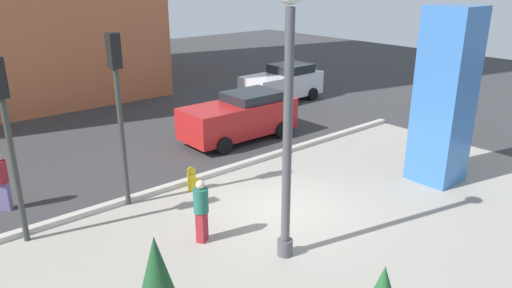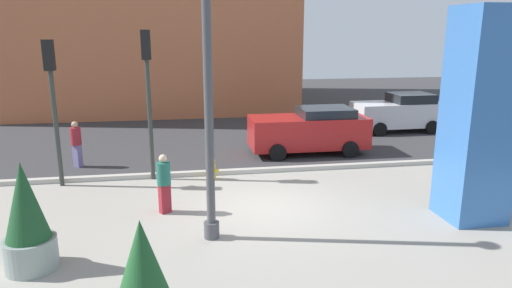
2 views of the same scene
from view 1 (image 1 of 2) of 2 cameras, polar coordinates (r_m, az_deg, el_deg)
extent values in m
plane|color=#38383A|center=(16.46, -6.58, -2.72)|extent=(60.00, 60.00, 0.00)
cube|color=#9E998E|center=(12.40, 9.42, -10.72)|extent=(18.00, 10.00, 0.02)
cube|color=#B7B2A8|center=(15.76, -4.80, -3.38)|extent=(18.00, 0.24, 0.16)
cylinder|color=#4C4C51|center=(11.46, 3.43, -12.04)|extent=(0.36, 0.36, 0.40)
cylinder|color=#4C4C51|center=(10.35, 3.71, 0.25)|extent=(0.20, 0.20, 5.57)
cube|color=#3870BC|center=(15.64, 21.34, 5.14)|extent=(1.38, 1.38, 5.33)
cone|color=#1E4C28|center=(8.35, -11.58, -15.33)|extent=(0.87, 0.87, 1.60)
cylinder|color=gold|center=(14.69, -7.57, -4.42)|extent=(0.26, 0.26, 0.55)
sphere|color=gold|center=(14.55, -7.63, -3.14)|extent=(0.24, 0.24, 0.24)
cylinder|color=gold|center=(14.76, -7.02, -4.15)|extent=(0.12, 0.10, 0.10)
cylinder|color=#333833|center=(12.60, -26.47, -3.05)|extent=(0.14, 0.14, 3.59)
cylinder|color=#333833|center=(13.56, -15.46, 0.49)|extent=(0.14, 0.14, 3.87)
cube|color=black|center=(13.01, -16.41, 10.48)|extent=(0.28, 0.32, 0.90)
sphere|color=red|center=(13.17, -16.73, 10.55)|extent=(0.18, 0.18, 0.18)
cube|color=red|center=(18.82, -2.05, 3.06)|extent=(4.59, 1.90, 1.19)
cube|color=#1E2328|center=(19.04, -0.45, 5.67)|extent=(2.07, 1.67, 0.35)
cylinder|color=black|center=(17.46, -3.78, -0.19)|extent=(0.64, 0.22, 0.64)
cylinder|color=black|center=(18.94, -7.19, 1.28)|extent=(0.64, 0.22, 0.64)
cylinder|color=black|center=(19.19, 3.06, 1.65)|extent=(0.64, 0.22, 0.64)
cylinder|color=black|center=(20.54, -0.55, 2.89)|extent=(0.64, 0.22, 0.64)
cube|color=silver|center=(24.74, 3.03, 6.96)|extent=(4.28, 1.94, 1.12)
cube|color=#1E2328|center=(25.02, 4.12, 8.90)|extent=(1.94, 1.67, 0.43)
cylinder|color=black|center=(23.32, 2.28, 4.90)|extent=(0.64, 0.23, 0.64)
cylinder|color=black|center=(24.66, -0.72, 5.72)|extent=(0.64, 0.23, 0.64)
cylinder|color=black|center=(25.15, 6.66, 5.86)|extent=(0.64, 0.23, 0.64)
cylinder|color=black|center=(26.40, 3.66, 6.61)|extent=(0.64, 0.23, 0.64)
cube|color=slate|center=(15.04, -27.47, -5.45)|extent=(0.34, 0.33, 0.82)
cylinder|color=maroon|center=(14.78, -27.90, -2.92)|extent=(0.51, 0.51, 0.61)
cube|color=maroon|center=(11.94, -6.38, -9.63)|extent=(0.34, 0.31, 0.80)
cylinder|color=#236656|center=(11.62, -6.51, -6.62)|extent=(0.49, 0.49, 0.60)
sphere|color=beige|center=(11.45, -6.59, -4.78)|extent=(0.22, 0.22, 0.22)
camera|label=2|loc=(7.04, 72.31, -6.68)|focal=32.26mm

